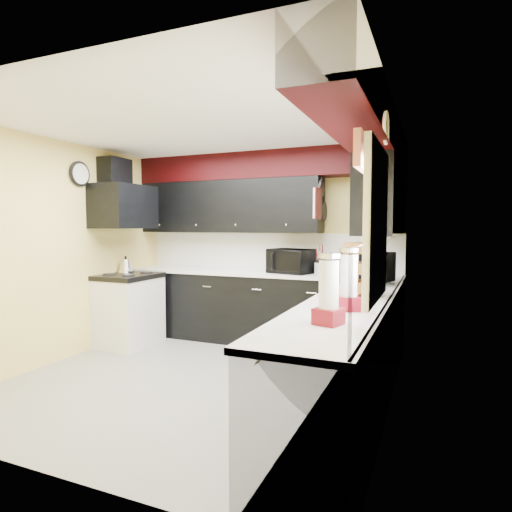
{
  "coord_description": "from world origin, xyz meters",
  "views": [
    {
      "loc": [
        2.12,
        -3.65,
        1.53
      ],
      "look_at": [
        0.32,
        0.65,
        1.21
      ],
      "focal_mm": 30.0,
      "sensor_mm": 36.0,
      "label": 1
    }
  ],
  "objects": [
    {
      "name": "soffit_back",
      "position": [
        0.0,
        1.62,
        2.33
      ],
      "size": [
        3.6,
        0.36,
        0.35
      ],
      "primitive_type": "cube",
      "color": "black",
      "rests_on": "wall_back"
    },
    {
      "name": "wall_left",
      "position": [
        -1.8,
        0.0,
        1.25
      ],
      "size": [
        0.06,
        3.6,
        2.5
      ],
      "primitive_type": "cube",
      "color": "#E0C666",
      "rests_on": "ground"
    },
    {
      "name": "hood_duct",
      "position": [
        -1.68,
        0.75,
        2.2
      ],
      "size": [
        0.24,
        0.4,
        0.4
      ],
      "primitive_type": "cube",
      "color": "black",
      "rests_on": "wall_left"
    },
    {
      "name": "dispenser_b",
      "position": [
        1.54,
        -1.13,
        1.15
      ],
      "size": [
        0.19,
        0.19,
        0.41
      ],
      "primitive_type": null,
      "rotation": [
        0.0,
        0.0,
        -0.31
      ],
      "color": "#6A0100",
      "rests_on": "counter_right"
    },
    {
      "name": "ground",
      "position": [
        0.0,
        0.0,
        0.0
      ],
      "size": [
        3.6,
        3.6,
        0.0
      ],
      "primitive_type": "plane",
      "color": "gray",
      "rests_on": "ground"
    },
    {
      "name": "ceiling",
      "position": [
        0.0,
        0.0,
        2.5
      ],
      "size": [
        3.6,
        3.6,
        0.06
      ],
      "primitive_type": "cube",
      "color": "white",
      "rests_on": "wall_back"
    },
    {
      "name": "wall_right",
      "position": [
        1.8,
        0.0,
        1.25
      ],
      "size": [
        0.06,
        3.6,
        2.5
      ],
      "primitive_type": "cube",
      "color": "#E0C666",
      "rests_on": "ground"
    },
    {
      "name": "baskets",
      "position": [
        1.52,
        0.05,
        1.18
      ],
      "size": [
        0.27,
        0.27,
        0.5
      ],
      "primitive_type": null,
      "color": "brown",
      "rests_on": "upper_right"
    },
    {
      "name": "counter_back",
      "position": [
        0.0,
        1.5,
        0.92
      ],
      "size": [
        3.62,
        0.64,
        0.04
      ],
      "primitive_type": "cube",
      "color": "white",
      "rests_on": "cab_back"
    },
    {
      "name": "upper_back",
      "position": [
        -0.5,
        1.62,
        1.8
      ],
      "size": [
        2.6,
        0.35,
        0.7
      ],
      "primitive_type": "cube",
      "color": "black",
      "rests_on": "wall_back"
    },
    {
      "name": "kettle",
      "position": [
        -1.68,
        0.92,
        1.01
      ],
      "size": [
        0.22,
        0.22,
        0.17
      ],
      "primitive_type": null,
      "rotation": [
        0.0,
        0.0,
        0.14
      ],
      "color": "silver",
      "rests_on": "cooktop"
    },
    {
      "name": "splash_back",
      "position": [
        0.0,
        1.79,
        1.19
      ],
      "size": [
        3.6,
        0.02,
        0.5
      ],
      "primitive_type": "cube",
      "color": "white",
      "rests_on": "counter_back"
    },
    {
      "name": "valance",
      "position": [
        1.73,
        -0.9,
        1.95
      ],
      "size": [
        0.04,
        0.88,
        0.2
      ],
      "primitive_type": "cube",
      "color": "red",
      "rests_on": "wall_right"
    },
    {
      "name": "splash_right",
      "position": [
        1.79,
        0.0,
        1.19
      ],
      "size": [
        0.02,
        3.6,
        0.5
      ],
      "primitive_type": "cube",
      "color": "white",
      "rests_on": "counter_right"
    },
    {
      "name": "clock",
      "position": [
        -1.77,
        0.25,
        2.15
      ],
      "size": [
        0.03,
        0.3,
        0.3
      ],
      "primitive_type": null,
      "color": "black",
      "rests_on": "wall_left"
    },
    {
      "name": "knife_block",
      "position": [
        0.82,
        1.57,
        1.04
      ],
      "size": [
        0.1,
        0.14,
        0.2
      ],
      "primitive_type": "cube",
      "rotation": [
        0.0,
        0.0,
        -0.12
      ],
      "color": "black",
      "rests_on": "counter_back"
    },
    {
      "name": "pan_top",
      "position": [
        0.82,
        1.55,
        2.0
      ],
      "size": [
        0.03,
        0.22,
        0.4
      ],
      "primitive_type": null,
      "color": "black",
      "rests_on": "upper_back"
    },
    {
      "name": "hood",
      "position": [
        -1.55,
        0.75,
        1.78
      ],
      "size": [
        0.5,
        0.78,
        0.55
      ],
      "primitive_type": "cube",
      "color": "black",
      "rests_on": "wall_left"
    },
    {
      "name": "cut_board",
      "position": [
        0.83,
        1.3,
        1.8
      ],
      "size": [
        0.03,
        0.26,
        0.35
      ],
      "primitive_type": "cube",
      "color": "white",
      "rests_on": "upper_back"
    },
    {
      "name": "soffit_right",
      "position": [
        1.62,
        -0.18,
        2.33
      ],
      "size": [
        0.36,
        3.24,
        0.35
      ],
      "primitive_type": "cube",
      "color": "black",
      "rests_on": "wall_right"
    },
    {
      "name": "upper_right",
      "position": [
        1.62,
        0.9,
        1.8
      ],
      "size": [
        0.35,
        1.8,
        0.7
      ],
      "primitive_type": "cube",
      "color": "black",
      "rests_on": "wall_right"
    },
    {
      "name": "microwave",
      "position": [
        1.45,
        0.93,
        1.1
      ],
      "size": [
        0.58,
        0.68,
        0.32
      ],
      "primitive_type": "imported",
      "rotation": [
        0.0,
        0.0,
        1.17
      ],
      "color": "black",
      "rests_on": "counter_right"
    },
    {
      "name": "cab_back",
      "position": [
        0.0,
        1.5,
        0.45
      ],
      "size": [
        3.6,
        0.6,
        0.9
      ],
      "primitive_type": "cube",
      "color": "black",
      "rests_on": "ground"
    },
    {
      "name": "cab_right",
      "position": [
        1.5,
        -0.3,
        0.45
      ],
      "size": [
        0.6,
        3.0,
        0.9
      ],
      "primitive_type": "cube",
      "color": "black",
      "rests_on": "ground"
    },
    {
      "name": "counter_right",
      "position": [
        1.5,
        -0.3,
        0.92
      ],
      "size": [
        0.64,
        3.02,
        0.04
      ],
      "primitive_type": "cube",
      "color": "white",
      "rests_on": "cab_right"
    },
    {
      "name": "stove",
      "position": [
        -1.5,
        0.75,
        0.43
      ],
      "size": [
        0.6,
        0.75,
        0.86
      ],
      "primitive_type": "cube",
      "color": "white",
      "rests_on": "ground"
    },
    {
      "name": "pan_low",
      "position": [
        0.82,
        1.68,
        1.72
      ],
      "size": [
        0.03,
        0.24,
        0.42
      ],
      "primitive_type": null,
      "color": "black",
      "rests_on": "upper_back"
    },
    {
      "name": "deco_plate",
      "position": [
        1.77,
        -0.35,
        2.25
      ],
      "size": [
        0.03,
        0.24,
        0.24
      ],
      "primitive_type": null,
      "color": "white",
      "rests_on": "wall_right"
    },
    {
      "name": "wall_back",
      "position": [
        0.0,
        1.8,
        1.25
      ],
      "size": [
        3.6,
        0.06,
        2.5
      ],
      "primitive_type": "cube",
      "color": "#E0C666",
      "rests_on": "ground"
    },
    {
      "name": "dispenser_a",
      "position": [
        1.57,
        -0.64,
        1.15
      ],
      "size": [
        0.2,
        0.2,
        0.42
      ],
      "primitive_type": null,
      "rotation": [
        0.0,
        0.0,
        0.36
      ],
      "color": "#6D1000",
      "rests_on": "counter_right"
    },
    {
      "name": "utensil_crock",
      "position": [
        0.8,
        1.55,
        1.01
      ],
      "size": [
        0.17,
        0.17,
        0.14
      ],
      "primitive_type": "cylinder",
      "rotation": [
        0.0,
        0.0,
        0.43
      ],
      "color": "silver",
      "rests_on": "counter_back"
    },
    {
      "name": "toaster_oven",
      "position": [
        0.44,
        1.49,
        1.09
      ],
      "size": [
        0.62,
        0.56,
        0.31
      ],
      "primitive_type": "imported",
      "rotation": [
        0.0,
        0.0,
        -0.26
      ],
      "color": "black",
      "rests_on": "counter_back"
    },
    {
      "name": "cooktop",
      "position": [
        -1.5,
        0.75,
        0.89
      ],
      "size": [
        0.62,
        0.77,
        0.06
      ],
      "primitive_type": "cube",
      "color": "black",
      "rests_on": "stove"
    },
    {
      "name": "pan_mid",
      "position": [
        0.82,
        1.42,
        1.75
      ],
      "size": [
        0.03,
        0.28,
        0.46
      ],
      "primitive_type": null,
      "color": "black",
      "rests_on": "upper_back"
    },
    {
      "name": "window",
      "position": [
        1.79,
        -0.9,
        1.55
      ],
      "size": [
        0.03,
        0.86,
        0.96
      ],
      "primitive_type": null,
      "color": "white",
      "rests_on": "wall_right"
    }
  ]
}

